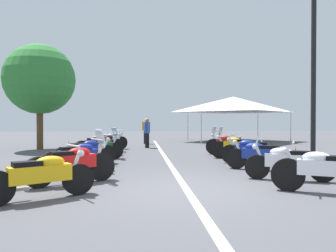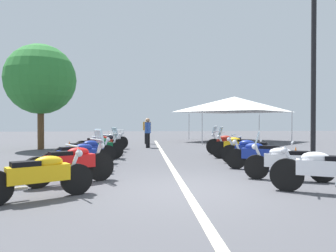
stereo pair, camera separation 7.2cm
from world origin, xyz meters
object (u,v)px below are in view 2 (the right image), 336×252
Objects in this scene: motorcycle_right_row_4 at (238,147)px; motorcycle_left_row_6 at (106,143)px; motorcycle_left_row_5 at (99,145)px; event_tent at (235,104)px; motorcycle_left_row_2 at (78,156)px; motorcycle_left_row_0 at (40,175)px; motorcycle_right_row_3 at (252,151)px; motorcycle_right_row_0 at (324,170)px; motorcycle_right_row_5 at (229,144)px; motorcycle_left_row_1 at (72,163)px; traffic_cone_1 at (69,148)px; traffic_cone_0 at (296,156)px; motorcycle_left_row_3 at (86,152)px; street_lamp_twin_globe at (314,45)px; bystander_0 at (147,129)px; motorcycle_right_row_1 at (287,162)px; motorcycle_left_row_7 at (110,141)px; motorcycle_right_row_2 at (260,155)px; roadside_tree_0 at (41,80)px; motorcycle_left_row_4 at (98,147)px.

motorcycle_left_row_6 is at bearing -2.20° from motorcycle_right_row_4.
motorcycle_left_row_5 is 0.28× the size of event_tent.
motorcycle_left_row_6 is (5.78, -0.06, -0.02)m from motorcycle_left_row_2.
motorcycle_left_row_0 is 0.92× the size of motorcycle_right_row_3.
motorcycle_right_row_0 is 1.05× the size of motorcycle_right_row_5.
motorcycle_left_row_2 is 0.97× the size of motorcycle_right_row_5.
motorcycle_left_row_1 is 3.03× the size of traffic_cone_1.
motorcycle_right_row_5 is 2.95× the size of traffic_cone_0.
street_lamp_twin_globe is at bearing -48.01° from motorcycle_left_row_3.
bystander_0 reaches higher than traffic_cone_1.
motorcycle_left_row_1 is 5.86m from motorcycle_left_row_5.
bystander_0 reaches higher than motorcycle_left_row_2.
motorcycle_right_row_1 is at bearing -49.83° from motorcycle_left_row_2.
motorcycle_right_row_3 is (4.40, -5.47, 0.01)m from motorcycle_left_row_0.
motorcycle_left_row_2 is at bearing -170.61° from bystander_0.
motorcycle_right_row_5 is 6.74m from traffic_cone_1.
motorcycle_left_row_3 is at bearing -127.87° from motorcycle_left_row_7.
traffic_cone_1 is (0.45, 6.72, -0.19)m from motorcycle_right_row_5.
motorcycle_right_row_5 is at bearing 16.25° from street_lamp_twin_globe.
motorcycle_left_row_3 is 6.13m from motorcycle_right_row_5.
event_tent is (16.43, -2.96, 2.18)m from motorcycle_right_row_0.
motorcycle_left_row_6 is 1.53m from motorcycle_left_row_7.
motorcycle_left_row_7 reaches higher than motorcycle_right_row_2.
event_tent is at bearing -80.23° from motorcycle_right_row_1.
motorcycle_left_row_3 is 1.00× the size of motorcycle_right_row_2.
motorcycle_right_row_0 is 0.36× the size of street_lamp_twin_globe.
motorcycle_right_row_3 is at bearing -74.55° from motorcycle_left_row_6.
bystander_0 is at bearing 35.92° from motorcycle_left_row_6.
street_lamp_twin_globe is at bearing -84.60° from motorcycle_left_row_7.
motorcycle_right_row_0 is 0.36× the size of roadside_tree_0.
motorcycle_left_row_4 is at bearing 142.02° from event_tent.
motorcycle_left_row_5 is at bearing -135.70° from roadside_tree_0.
motorcycle_right_row_3 is (-5.89, -5.28, -0.01)m from motorcycle_left_row_7.
motorcycle_left_row_0 is 4.51m from motorcycle_left_row_3.
motorcycle_left_row_1 reaches higher than motorcycle_right_row_2.
motorcycle_right_row_2 is at bearing -66.93° from motorcycle_right_row_1.
motorcycle_left_row_4 is at bearing 73.49° from traffic_cone_0.
motorcycle_left_row_1 reaches higher than motorcycle_right_row_1.
motorcycle_right_row_2 is at bearing -61.53° from motorcycle_left_row_4.
motorcycle_left_row_1 reaches higher than motorcycle_left_row_6.
motorcycle_right_row_5 is at bearing 22.17° from traffic_cone_0.
motorcycle_right_row_4 is 10.57m from roadside_tree_0.
motorcycle_left_row_3 is 1.03× the size of motorcycle_right_row_5.
motorcycle_left_row_7 is (4.28, 0.02, -0.00)m from motorcycle_left_row_4.
motorcycle_left_row_5 is 8.61m from street_lamp_twin_globe.
motorcycle_right_row_4 is 4.52m from street_lamp_twin_globe.
motorcycle_left_row_0 reaches higher than traffic_cone_0.
motorcycle_right_row_5 is at bearing -38.03° from motorcycle_left_row_5.
motorcycle_left_row_6 is 2.89× the size of traffic_cone_1.
motorcycle_left_row_4 is 6.83m from motorcycle_right_row_1.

